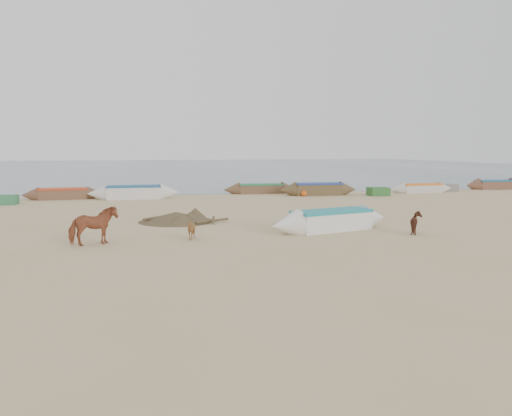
% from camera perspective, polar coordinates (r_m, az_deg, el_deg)
% --- Properties ---
extents(ground, '(140.00, 140.00, 0.00)m').
position_cam_1_polar(ground, '(18.77, 2.65, -4.46)').
color(ground, tan).
rests_on(ground, ground).
extents(sea, '(160.00, 160.00, 0.00)m').
position_cam_1_polar(sea, '(99.95, -9.73, 4.64)').
color(sea, slate).
rests_on(sea, ground).
extents(cow_adult, '(1.92, 1.30, 1.49)m').
position_cam_1_polar(cow_adult, '(19.93, -18.11, -1.95)').
color(cow_adult, '#9B5232').
rests_on(cow_adult, ground).
extents(calf_front, '(1.02, 0.99, 0.85)m').
position_cam_1_polar(calf_front, '(20.25, -7.42, -2.45)').
color(calf_front, brown).
rests_on(calf_front, ground).
extents(calf_right, '(0.89, 1.01, 0.96)m').
position_cam_1_polar(calf_right, '(22.59, 17.96, -1.63)').
color(calf_right, '#5B2D1D').
rests_on(calf_right, ground).
extents(near_canoe, '(6.36, 3.02, 0.92)m').
position_cam_1_polar(near_canoe, '(22.69, 8.64, -1.38)').
color(near_canoe, white).
rests_on(near_canoe, ground).
extents(debris_pile, '(4.48, 4.48, 0.48)m').
position_cam_1_polar(debris_pile, '(25.48, -9.09, -0.99)').
color(debris_pile, brown).
rests_on(debris_pile, ground).
extents(waterline_canoes, '(57.43, 4.70, 0.99)m').
position_cam_1_polar(waterline_canoes, '(38.24, -6.86, 1.93)').
color(waterline_canoes, brown).
rests_on(waterline_canoes, ground).
extents(beach_clutter, '(43.67, 4.19, 0.64)m').
position_cam_1_polar(beach_clutter, '(37.97, 0.62, 1.74)').
color(beach_clutter, '#337147').
rests_on(beach_clutter, ground).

